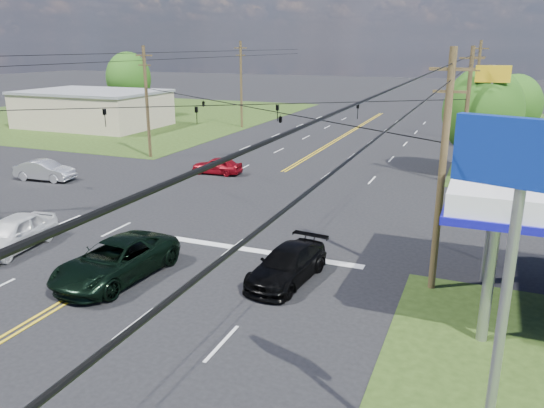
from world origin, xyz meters
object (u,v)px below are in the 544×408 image
at_px(retail_nw, 93,110).
at_px(pole_right_far, 476,90).
at_px(sedan_silver, 45,170).
at_px(tree_right_a, 483,112).
at_px(pole_ne, 466,115).
at_px(tree_far_l, 129,78).
at_px(pickup_dkgreen, 116,260).
at_px(suv_black, 287,265).
at_px(pole_left_far, 241,84).
at_px(tree_right_b, 514,106).
at_px(pickup_white, 13,233).
at_px(polesign_se, 517,215).
at_px(pole_se, 442,171).
at_px(pole_nw, 147,101).

height_order(retail_nw, pole_right_far, pole_right_far).
bearing_deg(sedan_silver, tree_right_a, -71.89).
bearing_deg(retail_nw, pole_right_far, 7.94).
xyz_separation_m(pole_ne, pole_right_far, (0.00, 19.00, 0.25)).
xyz_separation_m(tree_far_l, pickup_dkgreen, (32.50, -45.07, -4.36)).
bearing_deg(tree_right_a, suv_black, -106.59).
height_order(tree_far_l, pickup_dkgreen, tree_far_l).
xyz_separation_m(pole_left_far, suv_black, (20.28, -38.55, -4.46)).
bearing_deg(tree_right_b, pole_ne, -103.13).
height_order(retail_nw, pole_left_far, pole_left_far).
xyz_separation_m(pole_left_far, pole_right_far, (26.00, 0.00, 0.00)).
bearing_deg(pickup_white, retail_nw, 117.26).
bearing_deg(pickup_white, tree_right_b, 50.33).
distance_m(tree_far_l, suv_black, 58.08).
height_order(pole_right_far, polesign_se, pole_right_far).
relative_size(pole_left_far, pole_right_far, 1.00).
bearing_deg(pole_se, tree_right_a, 87.27).
relative_size(pole_left_far, tree_right_b, 1.41).
bearing_deg(pole_left_far, suv_black, -62.25).
height_order(pole_ne, tree_right_b, pole_ne).
relative_size(tree_right_b, sedan_silver, 1.59).
xyz_separation_m(pole_nw, suv_black, (20.28, -19.55, -4.20)).
xyz_separation_m(retail_nw, pole_left_far, (17.00, 6.00, 3.17)).
bearing_deg(tree_far_l, pole_ne, -27.07).
distance_m(pickup_dkgreen, suv_black, 7.24).
distance_m(tree_right_b, pickup_dkgreen, 40.52).
height_order(tree_far_l, pickup_white, tree_far_l).
bearing_deg(tree_far_l, retail_nw, -78.69).
distance_m(pole_nw, tree_right_a, 27.17).
bearing_deg(pole_ne, tree_right_a, 71.57).
bearing_deg(pole_nw, tree_far_l, 129.56).
distance_m(retail_nw, tree_right_b, 46.60).
height_order(pole_ne, suv_black, pole_ne).
bearing_deg(polesign_se, pole_right_far, 92.48).
xyz_separation_m(pole_nw, pole_ne, (26.00, 0.00, 0.00)).
bearing_deg(pole_nw, polesign_se, -45.72).
bearing_deg(pole_right_far, pickup_white, -115.57).
height_order(suv_black, sedan_silver, sedan_silver).
height_order(tree_right_b, sedan_silver, tree_right_b).
bearing_deg(pickup_dkgreen, pole_nw, 125.60).
relative_size(pole_nw, tree_right_b, 1.34).
xyz_separation_m(retail_nw, sedan_silver, (14.73, -23.00, -1.27)).
relative_size(retail_nw, pole_right_far, 1.60).
height_order(tree_right_b, tree_far_l, tree_far_l).
bearing_deg(suv_black, pole_nw, 142.74).
relative_size(pole_nw, pickup_white, 1.94).
distance_m(retail_nw, tree_far_l, 10.69).
bearing_deg(pickup_dkgreen, polesign_se, -20.60).
bearing_deg(pole_left_far, sedan_silver, -94.47).
bearing_deg(tree_right_b, polesign_se, -91.87).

